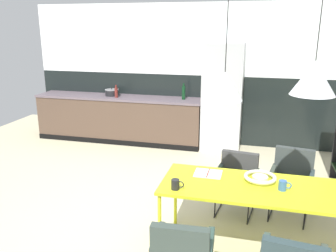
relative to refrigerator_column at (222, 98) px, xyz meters
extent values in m
plane|color=#C1B793|center=(-0.62, -3.06, -0.99)|extent=(9.05, 9.05, 0.00)
cube|color=black|center=(-0.62, 0.36, -0.32)|extent=(6.53, 0.12, 1.35)
cube|color=white|center=(-0.62, 0.36, 1.03)|extent=(6.53, 0.12, 1.35)
cube|color=#4E3B2F|center=(-2.06, 0.00, -0.55)|extent=(3.36, 0.60, 0.87)
cube|color=#5F525A|center=(-2.06, 0.00, -0.10)|extent=(3.39, 0.63, 0.04)
cube|color=black|center=(-2.06, -0.30, -0.94)|extent=(3.36, 0.01, 0.10)
cube|color=#ADAFB2|center=(0.00, 0.00, 0.00)|extent=(0.72, 0.60, 1.98)
cube|color=#CBCE1F|center=(0.69, -3.15, -0.26)|extent=(1.93, 0.76, 0.03)
cylinder|color=yellow|center=(-0.23, -2.80, -0.63)|extent=(0.04, 0.04, 0.72)
cylinder|color=yellow|center=(-0.23, -3.49, -0.63)|extent=(0.04, 0.04, 0.72)
cube|color=#313E38|center=(0.43, -2.39, -0.59)|extent=(0.54, 0.52, 0.06)
cube|color=#373736|center=(0.46, -2.19, -0.41)|extent=(0.46, 0.14, 0.32)
cube|color=#354337|center=(0.65, -2.42, -0.49)|extent=(0.11, 0.42, 0.14)
cube|color=#2C3A35|center=(0.21, -2.36, -0.49)|extent=(0.11, 0.42, 0.14)
cylinder|color=black|center=(0.60, -2.61, -0.81)|extent=(0.02, 0.02, 0.37)
cylinder|color=black|center=(0.20, -2.55, -0.81)|extent=(0.02, 0.02, 0.37)
cylinder|color=black|center=(0.65, -2.23, -0.81)|extent=(0.02, 0.02, 0.37)
cylinder|color=black|center=(0.26, -2.18, -0.81)|extent=(0.02, 0.02, 0.37)
cylinder|color=black|center=(0.63, -2.42, -0.98)|extent=(0.07, 0.41, 0.02)
cylinder|color=black|center=(0.23, -2.36, -0.98)|extent=(0.07, 0.41, 0.02)
cube|color=#343F39|center=(0.11, -4.12, -0.38)|extent=(0.46, 0.11, 0.36)
cube|color=#343E39|center=(-0.12, -3.93, -0.48)|extent=(0.07, 0.42, 0.14)
cube|color=#2C423C|center=(0.31, -3.90, -0.48)|extent=(0.07, 0.42, 0.14)
cube|color=#313E38|center=(1.07, -2.34, -0.56)|extent=(0.56, 0.54, 0.06)
cube|color=#343A39|center=(1.11, -2.14, -0.34)|extent=(0.46, 0.16, 0.38)
cube|color=#2C3B3C|center=(1.29, -2.38, -0.46)|extent=(0.13, 0.42, 0.14)
cube|color=#353E35|center=(0.85, -2.30, -0.46)|extent=(0.13, 0.42, 0.14)
cylinder|color=black|center=(1.23, -2.56, -0.79)|extent=(0.02, 0.02, 0.40)
cylinder|color=black|center=(0.84, -2.49, -0.79)|extent=(0.02, 0.02, 0.40)
cylinder|color=black|center=(1.30, -2.19, -0.79)|extent=(0.02, 0.02, 0.40)
cylinder|color=black|center=(0.91, -2.11, -0.79)|extent=(0.02, 0.02, 0.40)
cylinder|color=black|center=(1.27, -2.37, -0.98)|extent=(0.09, 0.41, 0.02)
cylinder|color=black|center=(0.87, -2.30, -0.98)|extent=(0.09, 0.41, 0.02)
cylinder|color=silver|center=(0.69, -3.02, -0.22)|extent=(0.16, 0.16, 0.05)
torus|color=beige|center=(0.69, -3.02, -0.20)|extent=(0.32, 0.32, 0.04)
cube|color=white|center=(0.09, -2.97, -0.24)|extent=(0.14, 0.23, 0.01)
cube|color=white|center=(0.23, -2.97, -0.24)|extent=(0.14, 0.23, 0.01)
cube|color=#B73833|center=(0.16, -2.97, -0.23)|extent=(0.01, 0.23, 0.00)
cylinder|color=#335B93|center=(0.90, -3.17, -0.20)|extent=(0.08, 0.08, 0.10)
torus|color=#335B93|center=(0.95, -3.17, -0.19)|extent=(0.07, 0.01, 0.07)
cylinder|color=black|center=(-0.10, -3.40, -0.19)|extent=(0.08, 0.08, 0.10)
torus|color=black|center=(-0.04, -3.40, -0.19)|extent=(0.07, 0.01, 0.07)
cylinder|color=black|center=(-2.22, 0.06, -0.02)|extent=(0.27, 0.27, 0.11)
cylinder|color=gray|center=(-2.22, 0.06, 0.04)|extent=(0.27, 0.27, 0.01)
sphere|color=black|center=(-2.22, 0.06, 0.06)|extent=(0.02, 0.02, 0.02)
cylinder|color=maroon|center=(-2.06, -0.10, 0.02)|extent=(0.06, 0.06, 0.19)
cylinder|color=maroon|center=(-2.06, -0.10, 0.14)|extent=(0.03, 0.03, 0.06)
cylinder|color=#0F3319|center=(-0.74, 0.03, 0.05)|extent=(0.07, 0.07, 0.26)
cylinder|color=#0F3319|center=(-0.74, 0.03, 0.21)|extent=(0.03, 0.03, 0.05)
cylinder|color=black|center=(0.31, -3.13, 1.25)|extent=(0.01, 0.01, 0.79)
cone|color=silver|center=(0.31, -3.13, 0.73)|extent=(0.35, 0.35, 0.26)
cylinder|color=black|center=(1.08, -3.10, 1.31)|extent=(0.01, 0.01, 0.67)
cone|color=silver|center=(1.08, -3.10, 0.83)|extent=(0.39, 0.39, 0.30)
camera|label=1|loc=(0.60, -6.39, 1.26)|focal=37.38mm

